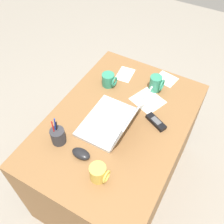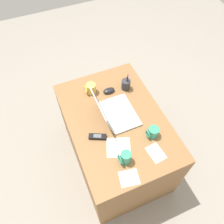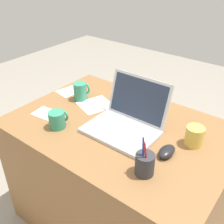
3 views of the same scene
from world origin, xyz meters
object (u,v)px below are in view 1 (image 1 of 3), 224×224
(laptop, at_px, (114,121))
(coffee_mug_spare, at_px, (109,80))
(coffee_mug_tall, at_px, (99,173))
(cordless_phone, at_px, (156,122))
(computer_mouse, at_px, (81,154))
(pen_holder, at_px, (58,136))
(coffee_mug_white, at_px, (156,84))

(laptop, height_order, coffee_mug_spare, laptop)
(coffee_mug_tall, xyz_separation_m, cordless_phone, (-0.45, 0.11, -0.03))
(computer_mouse, relative_size, coffee_mug_spare, 1.12)
(computer_mouse, distance_m, pen_holder, 0.16)
(coffee_mug_white, height_order, coffee_mug_spare, coffee_mug_white)
(pen_holder, bearing_deg, laptop, 138.39)
(coffee_mug_spare, height_order, pen_holder, pen_holder)
(laptop, height_order, coffee_mug_tall, laptop)
(computer_mouse, relative_size, cordless_phone, 0.74)
(coffee_mug_spare, height_order, cordless_phone, coffee_mug_spare)
(laptop, xyz_separation_m, pen_holder, (0.24, -0.21, 0.00))
(computer_mouse, xyz_separation_m, coffee_mug_spare, (-0.53, -0.14, 0.03))
(coffee_mug_white, relative_size, pen_holder, 0.59)
(computer_mouse, bearing_deg, cordless_phone, 147.05)
(coffee_mug_spare, bearing_deg, coffee_mug_tall, 25.63)
(laptop, xyz_separation_m, coffee_mug_white, (-0.39, 0.09, 0.00))
(computer_mouse, bearing_deg, pen_holder, -95.88)
(coffee_mug_white, height_order, pen_holder, pen_holder)
(computer_mouse, xyz_separation_m, coffee_mug_white, (-0.64, 0.14, 0.03))
(computer_mouse, height_order, coffee_mug_tall, coffee_mug_tall)
(coffee_mug_tall, distance_m, pen_holder, 0.31)
(computer_mouse, relative_size, pen_holder, 0.59)
(coffee_mug_tall, bearing_deg, pen_holder, -104.56)
(coffee_mug_spare, distance_m, pen_holder, 0.51)
(coffee_mug_white, bearing_deg, coffee_mug_tall, 0.22)
(coffee_mug_white, xyz_separation_m, pen_holder, (0.62, -0.30, -0.00))
(coffee_mug_spare, bearing_deg, pen_holder, -1.65)
(pen_holder, bearing_deg, computer_mouse, 83.77)
(cordless_phone, bearing_deg, laptop, -56.04)
(coffee_mug_tall, bearing_deg, cordless_phone, 166.21)
(coffee_mug_tall, height_order, cordless_phone, coffee_mug_tall)
(coffee_mug_tall, height_order, pen_holder, pen_holder)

